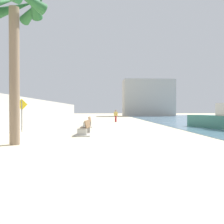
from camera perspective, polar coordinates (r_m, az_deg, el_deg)
ground_plane at (r=28.80m, az=-1.68°, el=-2.67°), size 120.00×120.00×0.00m
seawall at (r=29.52m, az=-16.39°, el=0.04°), size 0.80×64.00×2.73m
palm_tree at (r=13.01m, az=-22.55°, el=20.10°), size 3.25×3.36×7.91m
bench_near at (r=15.69m, az=-6.67°, el=-4.70°), size 1.33×2.21×0.98m
bench_far at (r=22.73m, az=-5.92°, el=-3.00°), size 1.23×2.17×0.98m
person_walking at (r=30.86m, az=0.92°, el=-0.73°), size 0.49×0.30×1.60m
pedestrian_sign at (r=18.79m, az=-21.01°, el=0.15°), size 0.85×0.08×2.48m
harbor_building at (r=58.05m, az=8.69°, el=3.36°), size 12.00×6.00×8.73m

